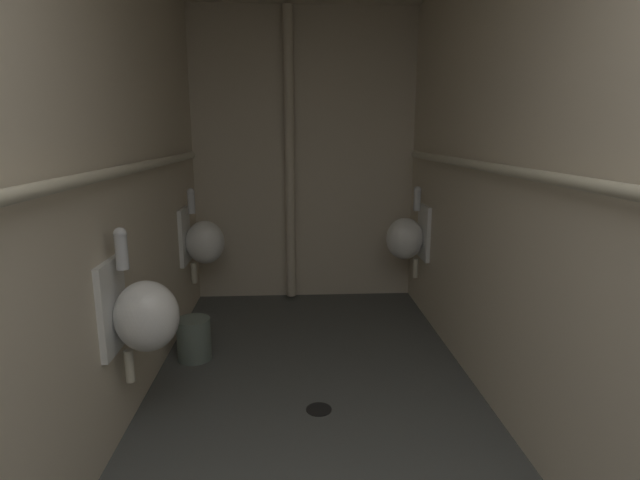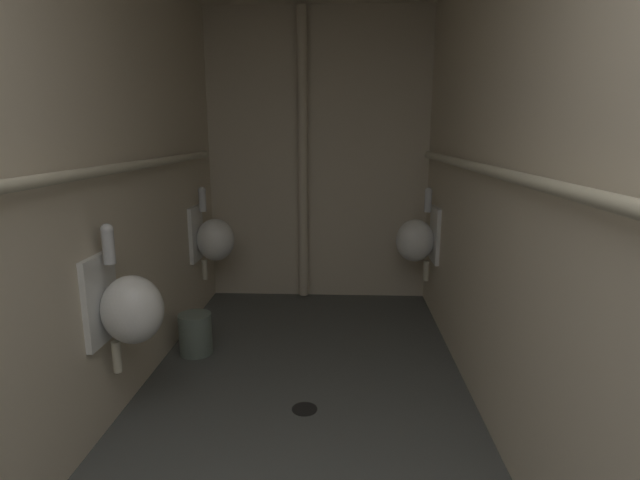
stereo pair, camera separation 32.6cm
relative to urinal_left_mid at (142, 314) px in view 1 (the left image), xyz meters
The scene contains 12 objects.
floor 1.07m from the urinal_left_mid, ahead, with size 2.06×4.40×0.08m, color #4C4F4C.
wall_left 0.63m from the urinal_left_mid, behind, with size 0.06×4.40×2.51m, color beige.
wall_right 1.92m from the urinal_left_mid, ahead, with size 0.06×4.40×2.51m, color beige.
wall_back 2.41m from the urinal_left_mid, 69.37° to the left, with size 2.06×0.06×2.51m, color beige.
urinal_left_mid is the anchor object (origin of this frame).
urinal_left_far 1.59m from the urinal_left_mid, 90.00° to the left, with size 0.32×0.30×0.76m.
urinal_right_mid 2.32m from the urinal_left_mid, 44.94° to the left, with size 0.32×0.30×0.76m.
supply_pipe_left 0.66m from the urinal_left_mid, 167.36° to the left, with size 0.06×3.61×0.06m.
supply_pipe_right 1.85m from the urinal_left_mid, ahead, with size 0.06×3.70×0.06m.
standpipe_back_wall 2.26m from the urinal_left_mid, 71.52° to the left, with size 0.08×0.08×2.46m, color beige.
floor_drain 1.08m from the urinal_left_mid, 13.40° to the left, with size 0.14×0.14×0.01m, color black.
waste_bin 1.01m from the urinal_left_mid, 86.81° to the left, with size 0.22×0.22×0.28m, color slate.
Camera 1 is at (-0.11, -0.09, 1.48)m, focal length 27.61 mm.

